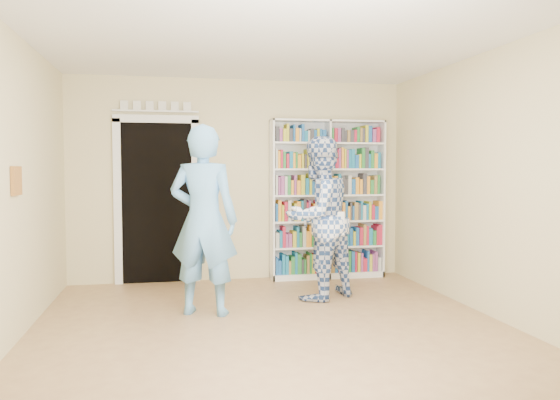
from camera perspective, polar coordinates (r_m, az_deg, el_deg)
name	(u,v)px	position (r m, az deg, el deg)	size (l,w,h in m)	color
floor	(275,332)	(5.16, -0.52, -13.64)	(5.00, 5.00, 0.00)	#976C49
ceiling	(275,35)	(5.08, -0.54, 16.91)	(5.00, 5.00, 0.00)	white
wall_back	(240,180)	(7.41, -4.19, 2.10)	(4.50, 4.50, 0.00)	beige
wall_left	(7,187)	(5.03, -26.61, 1.19)	(5.00, 5.00, 0.00)	beige
wall_right	(498,184)	(5.80, 21.85, 1.54)	(5.00, 5.00, 0.00)	beige
bookshelf	(327,199)	(7.51, 4.97, 0.15)	(1.57, 0.29, 2.16)	white
doorway	(157,193)	(7.34, -12.72, 0.68)	(1.10, 0.08, 2.43)	black
wall_art	(16,181)	(5.21, -25.84, 1.82)	(0.03, 0.25, 0.25)	brown
man_blue	(204,220)	(5.65, -7.99, -2.11)	(0.71, 0.47, 1.95)	#62A3DB
man_plaid	(318,218)	(6.29, 4.02, -1.90)	(0.91, 0.71, 1.87)	#2D4C8A
paper_sheet	(336,224)	(6.13, 5.88, -2.46)	(0.19, 0.01, 0.26)	white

